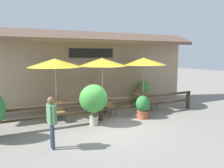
# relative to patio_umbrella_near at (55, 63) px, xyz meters

# --- Properties ---
(ground_plane) EXTENTS (60.00, 60.00, 0.00)m
(ground_plane) POSITION_rel_patio_umbrella_near_xyz_m (1.67, -2.46, -2.55)
(ground_plane) COLOR gray
(building_facade) EXTENTS (14.28, 1.49, 4.23)m
(building_facade) POSITION_rel_patio_umbrella_near_xyz_m (1.67, 1.64, -0.38)
(building_facade) COLOR tan
(building_facade) RESTS_ON ground
(patio_railing) EXTENTS (10.40, 0.14, 0.95)m
(patio_railing) POSITION_rel_patio_umbrella_near_xyz_m (1.67, -1.41, -1.85)
(patio_railing) COLOR #3D2D1E
(patio_railing) RESTS_ON ground
(patio_umbrella_near) EXTENTS (2.47, 2.47, 2.78)m
(patio_umbrella_near) POSITION_rel_patio_umbrella_near_xyz_m (0.00, 0.00, 0.00)
(patio_umbrella_near) COLOR #B7B2A8
(patio_umbrella_near) RESTS_ON ground
(dining_table_near) EXTENTS (1.04, 1.04, 0.75)m
(dining_table_near) POSITION_rel_patio_umbrella_near_xyz_m (0.00, 0.00, -1.94)
(dining_table_near) COLOR olive
(dining_table_near) RESTS_ON ground
(chair_near_streetside) EXTENTS (0.44, 0.44, 0.87)m
(chair_near_streetside) POSITION_rel_patio_umbrella_near_xyz_m (-0.03, -0.75, -2.05)
(chair_near_streetside) COLOR olive
(chair_near_streetside) RESTS_ON ground
(chair_near_wallside) EXTENTS (0.51, 0.51, 0.87)m
(chair_near_wallside) POSITION_rel_patio_umbrella_near_xyz_m (0.00, 0.75, -2.05)
(chair_near_wallside) COLOR olive
(chair_near_wallside) RESTS_ON ground
(patio_umbrella_middle) EXTENTS (2.47, 2.47, 2.78)m
(patio_umbrella_middle) POSITION_rel_patio_umbrella_near_xyz_m (2.32, -0.05, 0.00)
(patio_umbrella_middle) COLOR #B7B2A8
(patio_umbrella_middle) RESTS_ON ground
(dining_table_middle) EXTENTS (1.04, 1.04, 0.75)m
(dining_table_middle) POSITION_rel_patio_umbrella_near_xyz_m (2.32, -0.05, -1.94)
(dining_table_middle) COLOR olive
(dining_table_middle) RESTS_ON ground
(chair_middle_streetside) EXTENTS (0.50, 0.50, 0.87)m
(chair_middle_streetside) POSITION_rel_patio_umbrella_near_xyz_m (2.35, -0.83, -2.05)
(chair_middle_streetside) COLOR olive
(chair_middle_streetside) RESTS_ON ground
(chair_middle_wallside) EXTENTS (0.47, 0.47, 0.87)m
(chair_middle_wallside) POSITION_rel_patio_umbrella_near_xyz_m (2.31, 0.73, -2.05)
(chair_middle_wallside) COLOR olive
(chair_middle_wallside) RESTS_ON ground
(patio_umbrella_far) EXTENTS (2.47, 2.47, 2.78)m
(patio_umbrella_far) POSITION_rel_patio_umbrella_near_xyz_m (4.84, 0.03, 0.00)
(patio_umbrella_far) COLOR #B7B2A8
(patio_umbrella_far) RESTS_ON ground
(dining_table_far) EXTENTS (1.04, 1.04, 0.75)m
(dining_table_far) POSITION_rel_patio_umbrella_near_xyz_m (4.84, 0.03, -1.94)
(dining_table_far) COLOR olive
(dining_table_far) RESTS_ON ground
(chair_far_streetside) EXTENTS (0.48, 0.48, 0.87)m
(chair_far_streetside) POSITION_rel_patio_umbrella_near_xyz_m (4.89, -0.70, -2.05)
(chair_far_streetside) COLOR olive
(chair_far_streetside) RESTS_ON ground
(chair_far_wallside) EXTENTS (0.44, 0.44, 0.87)m
(chair_far_wallside) POSITION_rel_patio_umbrella_near_xyz_m (4.92, 0.76, -2.05)
(chair_far_wallside) COLOR olive
(chair_far_wallside) RESTS_ON ground
(potted_plant_tall_tropical) EXTENTS (1.17, 1.06, 1.71)m
(potted_plant_tall_tropical) POSITION_rel_patio_umbrella_near_xyz_m (1.16, -1.85, -1.45)
(potted_plant_tall_tropical) COLOR #B7AD99
(potted_plant_tall_tropical) RESTS_ON ground
(potted_plant_corner_fern) EXTENTS (0.67, 0.61, 1.06)m
(potted_plant_corner_fern) POSITION_rel_patio_umbrella_near_xyz_m (3.55, -1.91, -1.99)
(potted_plant_corner_fern) COLOR #9E4C33
(potted_plant_corner_fern) RESTS_ON ground
(potted_plant_entrance_palm) EXTENTS (0.75, 0.68, 1.31)m
(potted_plant_entrance_palm) POSITION_rel_patio_umbrella_near_xyz_m (5.61, 1.09, -1.87)
(potted_plant_entrance_palm) COLOR #564C47
(potted_plant_entrance_palm) RESTS_ON ground
(pedestrian) EXTENTS (0.24, 0.58, 1.66)m
(pedestrian) POSITION_rel_patio_umbrella_near_xyz_m (-0.82, -3.46, -1.48)
(pedestrian) COLOR #2D334C
(pedestrian) RESTS_ON ground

